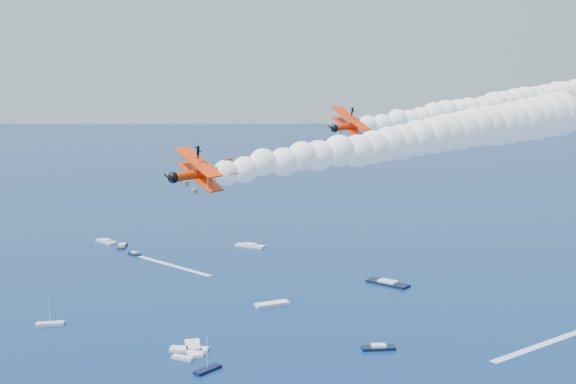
# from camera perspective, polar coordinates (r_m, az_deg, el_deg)

# --- Properties ---
(biplane_lead) EXTENTS (11.30, 11.80, 8.02)m
(biplane_lead) POSITION_cam_1_polar(r_m,az_deg,el_deg) (106.71, 5.13, 5.26)
(biplane_lead) COLOR red
(biplane_trail) EXTENTS (12.09, 12.62, 7.98)m
(biplane_trail) POSITION_cam_1_polar(r_m,az_deg,el_deg) (79.43, -6.87, 1.50)
(biplane_trail) COLOR red
(smoke_trail_lead) EXTENTS (66.85, 65.24, 11.72)m
(smoke_trail_lead) POSITION_cam_1_polar(r_m,az_deg,el_deg) (127.63, 16.82, 6.62)
(smoke_trail_lead) COLOR white
(smoke_trail_trail) EXTENTS (66.88, 65.94, 11.72)m
(smoke_trail_trail) POSITION_cam_1_polar(r_m,az_deg,el_deg) (96.91, 10.27, 4.21)
(smoke_trail_trail) COLOR white
(spectator_boats) EXTENTS (223.27, 171.59, 0.70)m
(spectator_boats) POSITION_cam_1_polar(r_m,az_deg,el_deg) (185.72, 1.97, -10.62)
(spectator_boats) COLOR silver
(spectator_boats) RESTS_ON ground
(boat_wakes) EXTENTS (151.93, 137.78, 0.04)m
(boat_wakes) POSITION_cam_1_polar(r_m,az_deg,el_deg) (172.56, 12.67, -12.53)
(boat_wakes) COLOR white
(boat_wakes) RESTS_ON ground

